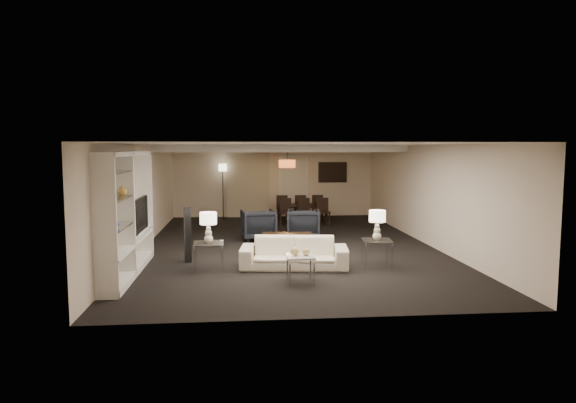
{
  "coord_description": "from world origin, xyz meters",
  "views": [
    {
      "loc": [
        -1.17,
        -12.51,
        2.42
      ],
      "look_at": [
        0.0,
        0.0,
        1.1
      ],
      "focal_mm": 32.0,
      "sensor_mm": 36.0,
      "label": 1
    }
  ],
  "objects_px": {
    "television": "(135,214)",
    "chair_fm": "(300,207)",
    "side_table_left": "(209,256)",
    "vase_blue": "(115,223)",
    "chair_fr": "(317,207)",
    "chair_nm": "(305,212)",
    "coffee_table": "(287,243)",
    "floor_lamp": "(223,191)",
    "vase_amber": "(122,190)",
    "armchair_right": "(303,224)",
    "table_lamp_right": "(377,225)",
    "table_lamp_left": "(208,228)",
    "pendant_light": "(287,164)",
    "floor_speaker": "(188,235)",
    "chair_fl": "(282,207)",
    "dining_table": "(302,213)",
    "side_table_right": "(377,253)",
    "marble_table": "(300,269)",
    "sofa": "(294,253)",
    "chair_nr": "(324,212)",
    "armchair_left": "(258,225)"
  },
  "relations": [
    {
      "from": "vase_amber",
      "to": "vase_blue",
      "type": "bearing_deg",
      "value": -90.0
    },
    {
      "from": "television",
      "to": "chair_nr",
      "type": "xyz_separation_m",
      "value": [
        4.71,
        5.41,
        -0.67
      ]
    },
    {
      "from": "pendant_light",
      "to": "floor_speaker",
      "type": "relative_size",
      "value": 0.44
    },
    {
      "from": "pendant_light",
      "to": "side_table_right",
      "type": "xyz_separation_m",
      "value": [
        1.3,
        -5.91,
        -1.65
      ]
    },
    {
      "from": "side_table_right",
      "to": "marble_table",
      "type": "bearing_deg",
      "value": -147.09
    },
    {
      "from": "pendant_light",
      "to": "side_table_left",
      "type": "height_order",
      "value": "pendant_light"
    },
    {
      "from": "vase_amber",
      "to": "armchair_right",
      "type": "bearing_deg",
      "value": 45.38
    },
    {
      "from": "coffee_table",
      "to": "chair_fr",
      "type": "distance_m",
      "value": 5.64
    },
    {
      "from": "television",
      "to": "chair_fm",
      "type": "relative_size",
      "value": 1.4
    },
    {
      "from": "dining_table",
      "to": "chair_fl",
      "type": "height_order",
      "value": "chair_fl"
    },
    {
      "from": "sofa",
      "to": "marble_table",
      "type": "relative_size",
      "value": 4.37
    },
    {
      "from": "side_table_left",
      "to": "marble_table",
      "type": "distance_m",
      "value": 2.03
    },
    {
      "from": "dining_table",
      "to": "table_lamp_left",
      "type": "bearing_deg",
      "value": -112.08
    },
    {
      "from": "dining_table",
      "to": "vase_blue",
      "type": "bearing_deg",
      "value": -118.3
    },
    {
      "from": "table_lamp_left",
      "to": "chair_fr",
      "type": "relative_size",
      "value": 0.72
    },
    {
      "from": "pendant_light",
      "to": "coffee_table",
      "type": "relative_size",
      "value": 0.44
    },
    {
      "from": "pendant_light",
      "to": "floor_speaker",
      "type": "height_order",
      "value": "pendant_light"
    },
    {
      "from": "dining_table",
      "to": "armchair_left",
      "type": "bearing_deg",
      "value": -116.18
    },
    {
      "from": "television",
      "to": "vase_amber",
      "type": "xyz_separation_m",
      "value": [
        -0.03,
        -0.87,
        0.56
      ]
    },
    {
      "from": "side_table_right",
      "to": "chair_nm",
      "type": "distance_m",
      "value": 5.77
    },
    {
      "from": "vase_blue",
      "to": "chair_fm",
      "type": "distance_m",
      "value": 9.23
    },
    {
      "from": "sofa",
      "to": "chair_fm",
      "type": "bearing_deg",
      "value": 89.14
    },
    {
      "from": "pendant_light",
      "to": "chair_nm",
      "type": "relative_size",
      "value": 0.62
    },
    {
      "from": "television",
      "to": "chair_fm",
      "type": "distance_m",
      "value": 7.9
    },
    {
      "from": "vase_amber",
      "to": "coffee_table",
      "type": "bearing_deg",
      "value": 33.93
    },
    {
      "from": "table_lamp_right",
      "to": "marble_table",
      "type": "relative_size",
      "value": 1.24
    },
    {
      "from": "vase_amber",
      "to": "floor_lamp",
      "type": "height_order",
      "value": "floor_lamp"
    },
    {
      "from": "armchair_right",
      "to": "chair_nm",
      "type": "distance_m",
      "value": 2.45
    },
    {
      "from": "side_table_left",
      "to": "television",
      "type": "height_order",
      "value": "television"
    },
    {
      "from": "dining_table",
      "to": "chair_fl",
      "type": "distance_m",
      "value": 0.9
    },
    {
      "from": "chair_fr",
      "to": "chair_nm",
      "type": "bearing_deg",
      "value": 72.39
    },
    {
      "from": "side_table_left",
      "to": "armchair_right",
      "type": "bearing_deg",
      "value": 55.12
    },
    {
      "from": "marble_table",
      "to": "vase_blue",
      "type": "bearing_deg",
      "value": -178.25
    },
    {
      "from": "armchair_right",
      "to": "table_lamp_right",
      "type": "relative_size",
      "value": 1.44
    },
    {
      "from": "table_lamp_right",
      "to": "chair_nr",
      "type": "distance_m",
      "value": 5.74
    },
    {
      "from": "floor_lamp",
      "to": "chair_fm",
      "type": "bearing_deg",
      "value": -12.73
    },
    {
      "from": "side_table_left",
      "to": "vase_blue",
      "type": "relative_size",
      "value": 3.66
    },
    {
      "from": "coffee_table",
      "to": "chair_nr",
      "type": "distance_m",
      "value": 4.4
    },
    {
      "from": "table_lamp_left",
      "to": "vase_amber",
      "type": "distance_m",
      "value": 1.79
    },
    {
      "from": "armchair_left",
      "to": "floor_lamp",
      "type": "relative_size",
      "value": 0.47
    },
    {
      "from": "chair_nr",
      "to": "dining_table",
      "type": "bearing_deg",
      "value": 129.1
    },
    {
      "from": "dining_table",
      "to": "chair_nm",
      "type": "bearing_deg",
      "value": -89.6
    },
    {
      "from": "pendant_light",
      "to": "chair_fl",
      "type": "distance_m",
      "value": 1.87
    },
    {
      "from": "marble_table",
      "to": "sofa",
      "type": "bearing_deg",
      "value": 90.0
    },
    {
      "from": "vase_amber",
      "to": "chair_fr",
      "type": "bearing_deg",
      "value": 57.96
    },
    {
      "from": "coffee_table",
      "to": "floor_lamp",
      "type": "bearing_deg",
      "value": 105.43
    },
    {
      "from": "armchair_left",
      "to": "side_table_left",
      "type": "distance_m",
      "value": 3.48
    },
    {
      "from": "armchair_right",
      "to": "chair_fm",
      "type": "height_order",
      "value": "chair_fm"
    },
    {
      "from": "table_lamp_right",
      "to": "chair_fl",
      "type": "relative_size",
      "value": 0.72
    },
    {
      "from": "chair_nm",
      "to": "chair_nr",
      "type": "xyz_separation_m",
      "value": [
        0.6,
        0.0,
        0.0
      ]
    }
  ]
}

